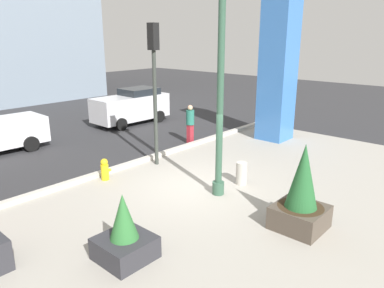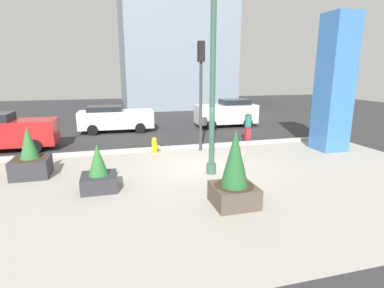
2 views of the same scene
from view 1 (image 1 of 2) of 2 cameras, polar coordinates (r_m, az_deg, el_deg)
The scene contains 12 objects.
ground_plane at distance 14.56m, azimuth -11.34°, elevation -2.47°, with size 60.00×60.00×0.00m, color #2D2D30.
plaza_pavement at distance 10.70m, azimuth 8.77°, elevation -9.52°, with size 18.00×10.00×0.02m, color #9E998E.
curb_strip at distance 13.87m, azimuth -9.15°, elevation -2.97°, with size 18.00×0.24×0.16m, color #B7B2A8.
lamp_post at distance 10.41m, azimuth 4.47°, elevation 10.33°, with size 0.44×0.44×7.27m.
art_pillar_blue at distance 17.10m, azimuth 13.22°, elevation 11.08°, with size 1.30×1.30×6.33m, color #3870BC.
potted_plant_near_left at distance 8.21m, azimuth -10.46°, elevation -13.89°, with size 1.11×1.11×1.52m.
potted_plant_by_pillar at distance 9.48m, azimuth 16.65°, elevation -7.69°, with size 1.20×1.20×2.21m.
fire_hydrant at distance 12.59m, azimuth -13.41°, elevation -3.88°, with size 0.36×0.26×0.75m.
concrete_bollard at distance 12.01m, azimuth 7.69°, elevation -4.54°, with size 0.36×0.36×0.75m, color #B2ADA3.
traffic_light_corner at distance 13.16m, azimuth -5.91°, elevation 10.91°, with size 0.28×0.42×5.08m.
car_far_lane at distance 20.36m, azimuth -9.37°, elevation 5.84°, with size 4.23×2.01×1.89m.
pedestrian_by_curb at distance 16.28m, azimuth -0.29°, elevation 3.42°, with size 0.41×0.41×1.73m.
Camera 1 is at (-8.14, -7.14, 4.67)m, focal length 34.31 mm.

